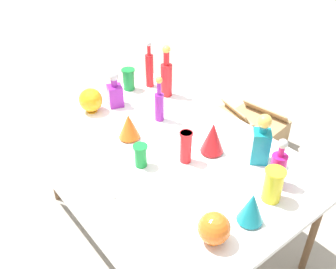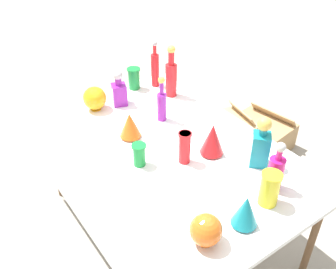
# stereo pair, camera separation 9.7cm
# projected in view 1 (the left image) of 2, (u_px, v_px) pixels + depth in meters

# --- Properties ---
(ground_plane) EXTENTS (40.00, 40.00, 0.00)m
(ground_plane) POSITION_uv_depth(u_px,v_px,m) (168.00, 230.00, 2.77)
(ground_plane) COLOR #A0998C
(display_table) EXTENTS (1.83, 1.20, 0.76)m
(display_table) POSITION_uv_depth(u_px,v_px,m) (163.00, 157.00, 2.35)
(display_table) COLOR white
(display_table) RESTS_ON ground
(tall_bottle_0) EXTENTS (0.06, 0.06, 0.37)m
(tall_bottle_0) POSITION_uv_depth(u_px,v_px,m) (149.00, 68.00, 2.94)
(tall_bottle_0) COLOR red
(tall_bottle_0) RESTS_ON display_table
(tall_bottle_1) EXTENTS (0.09, 0.09, 0.40)m
(tall_bottle_1) POSITION_uv_depth(u_px,v_px,m) (166.00, 76.00, 2.81)
(tall_bottle_1) COLOR red
(tall_bottle_1) RESTS_ON display_table
(tall_bottle_2) EXTENTS (0.09, 0.09, 0.30)m
(tall_bottle_2) POSITION_uv_depth(u_px,v_px,m) (278.00, 167.00, 2.00)
(tall_bottle_2) COLOR #C61972
(tall_bottle_2) RESTS_ON display_table
(tall_bottle_3) EXTENTS (0.06, 0.06, 0.33)m
(tall_bottle_3) POSITION_uv_depth(u_px,v_px,m) (159.00, 103.00, 2.53)
(tall_bottle_3) COLOR purple
(tall_bottle_3) RESTS_ON display_table
(square_decanter_0) EXTENTS (0.14, 0.14, 0.32)m
(square_decanter_0) POSITION_uv_depth(u_px,v_px,m) (261.00, 141.00, 2.15)
(square_decanter_0) COLOR teal
(square_decanter_0) RESTS_ON display_table
(square_decanter_1) EXTENTS (0.13, 0.13, 0.27)m
(square_decanter_1) POSITION_uv_depth(u_px,v_px,m) (115.00, 92.00, 2.71)
(square_decanter_1) COLOR purple
(square_decanter_1) RESTS_ON display_table
(slender_vase_0) EXTENTS (0.08, 0.08, 0.20)m
(slender_vase_0) POSITION_uv_depth(u_px,v_px,m) (186.00, 146.00, 2.17)
(slender_vase_0) COLOR red
(slender_vase_0) RESTS_ON display_table
(slender_vase_1) EXTENTS (0.10, 0.10, 0.17)m
(slender_vase_1) POSITION_uv_depth(u_px,v_px,m) (129.00, 79.00, 2.93)
(slender_vase_1) COLOR #198C38
(slender_vase_1) RESTS_ON display_table
(slender_vase_2) EXTENTS (0.11, 0.11, 0.19)m
(slender_vase_2) POSITION_uv_depth(u_px,v_px,m) (273.00, 184.00, 1.91)
(slender_vase_2) COLOR yellow
(slender_vase_2) RESTS_ON display_table
(slender_vase_3) EXTENTS (0.09, 0.09, 0.14)m
(slender_vase_3) POSITION_uv_depth(u_px,v_px,m) (141.00, 155.00, 2.15)
(slender_vase_3) COLOR #198C38
(slender_vase_3) RESTS_ON display_table
(fluted_vase_0) EXTENTS (0.14, 0.14, 0.21)m
(fluted_vase_0) POSITION_uv_depth(u_px,v_px,m) (213.00, 138.00, 2.24)
(fluted_vase_0) COLOR red
(fluted_vase_0) RESTS_ON display_table
(fluted_vase_1) EXTENTS (0.13, 0.13, 0.18)m
(fluted_vase_1) POSITION_uv_depth(u_px,v_px,m) (252.00, 208.00, 1.79)
(fluted_vase_1) COLOR teal
(fluted_vase_1) RESTS_ON display_table
(fluted_vase_2) EXTENTS (0.14, 0.14, 0.18)m
(fluted_vase_2) POSITION_uv_depth(u_px,v_px,m) (129.00, 126.00, 2.37)
(fluted_vase_2) COLOR orange
(fluted_vase_2) RESTS_ON display_table
(round_bowl_0) EXTENTS (0.17, 0.17, 0.18)m
(round_bowl_0) POSITION_uv_depth(u_px,v_px,m) (91.00, 100.00, 2.65)
(round_bowl_0) COLOR orange
(round_bowl_0) RESTS_ON display_table
(round_bowl_1) EXTENTS (0.15, 0.15, 0.16)m
(round_bowl_1) POSITION_uv_depth(u_px,v_px,m) (214.00, 228.00, 1.70)
(round_bowl_1) COLOR orange
(round_bowl_1) RESTS_ON display_table
(price_tag_left) EXTENTS (0.06, 0.02, 0.03)m
(price_tag_left) POSITION_uv_depth(u_px,v_px,m) (111.00, 194.00, 1.97)
(price_tag_left) COLOR white
(price_tag_left) RESTS_ON display_table
(cardboard_box_behind_left) EXTENTS (0.58, 0.46, 0.34)m
(cardboard_box_behind_left) POSITION_uv_depth(u_px,v_px,m) (255.00, 130.00, 3.63)
(cardboard_box_behind_left) COLOR tan
(cardboard_box_behind_left) RESTS_ON ground
(cardboard_box_behind_right) EXTENTS (0.47, 0.37, 0.39)m
(cardboard_box_behind_right) POSITION_uv_depth(u_px,v_px,m) (227.00, 131.00, 3.57)
(cardboard_box_behind_right) COLOR tan
(cardboard_box_behind_right) RESTS_ON ground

